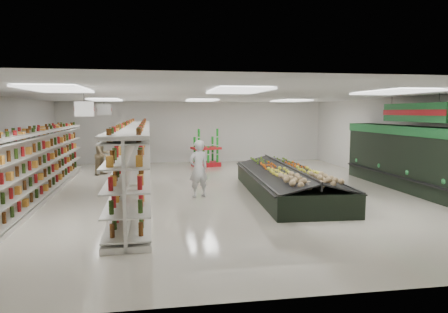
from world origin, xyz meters
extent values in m
plane|color=beige|center=(0.00, 0.00, 0.00)|extent=(16.00, 16.00, 0.00)
cube|color=white|center=(0.00, 0.00, 3.20)|extent=(14.00, 16.00, 0.02)
cube|color=silver|center=(0.00, 8.00, 1.60)|extent=(14.00, 0.02, 3.20)
cube|color=silver|center=(0.00, -8.00, 1.60)|extent=(14.00, 0.02, 3.20)
cube|color=silver|center=(7.00, 0.00, 1.60)|extent=(0.02, 16.00, 3.20)
cube|color=black|center=(6.55, -1.50, 1.10)|extent=(0.80, 8.00, 2.20)
cube|color=#1B682E|center=(6.53, -1.50, 2.05)|extent=(0.85, 8.00, 0.30)
cube|color=black|center=(6.30, -1.50, 0.55)|extent=(0.55, 7.80, 0.15)
cube|color=silver|center=(6.40, -1.50, 1.35)|extent=(0.45, 7.70, 0.03)
cube|color=silver|center=(6.40, -1.50, 1.65)|extent=(0.45, 7.70, 0.03)
cube|color=white|center=(-3.80, -2.00, 2.75)|extent=(0.50, 0.06, 0.40)
cube|color=#B1141B|center=(-3.80, -2.00, 2.75)|extent=(0.52, 0.02, 0.12)
cylinder|color=black|center=(-3.80, -2.00, 3.05)|extent=(0.01, 0.01, 0.50)
cube|color=white|center=(-3.80, 2.00, 2.75)|extent=(0.50, 0.06, 0.40)
cube|color=#B1141B|center=(-3.80, 2.00, 2.75)|extent=(0.52, 0.02, 0.12)
cylinder|color=black|center=(-3.80, 2.00, 3.05)|extent=(0.01, 0.01, 0.50)
cube|color=#1B682E|center=(6.25, -1.50, 2.65)|extent=(0.10, 3.20, 0.60)
cube|color=#B1141B|center=(6.19, -1.50, 2.65)|extent=(0.03, 3.20, 0.18)
cylinder|color=black|center=(6.25, -2.70, 3.05)|extent=(0.01, 0.01, 0.50)
cylinder|color=black|center=(6.25, -0.30, 3.05)|extent=(0.01, 0.01, 0.50)
cube|color=silver|center=(-5.64, -0.41, 0.06)|extent=(1.26, 12.14, 0.12)
cube|color=silver|center=(-5.64, -0.41, 1.01)|extent=(0.41, 12.11, 2.02)
cube|color=silver|center=(-5.64, -0.41, 2.06)|extent=(1.26, 12.14, 0.08)
cube|color=silver|center=(-5.87, -0.42, 0.18)|extent=(0.80, 12.02, 0.03)
cube|color=silver|center=(-5.87, -0.42, 0.62)|extent=(0.80, 12.02, 0.03)
cube|color=silver|center=(-5.87, -0.42, 1.07)|extent=(0.80, 12.02, 0.03)
cube|color=silver|center=(-5.87, -0.42, 1.51)|extent=(0.80, 12.02, 0.03)
cube|color=silver|center=(-5.87, -0.42, 1.95)|extent=(0.80, 12.02, 0.03)
cube|color=silver|center=(-5.40, -0.41, 0.18)|extent=(0.80, 12.02, 0.03)
cube|color=silver|center=(-5.40, -0.41, 0.62)|extent=(0.80, 12.02, 0.03)
cube|color=silver|center=(-5.40, -0.41, 1.07)|extent=(0.80, 12.02, 0.03)
cube|color=silver|center=(-5.40, -0.41, 1.51)|extent=(0.80, 12.02, 0.03)
cube|color=silver|center=(-5.40, -0.41, 1.95)|extent=(0.80, 12.02, 0.03)
cube|color=silver|center=(-2.63, 0.64, 0.06)|extent=(1.25, 12.87, 0.13)
cube|color=silver|center=(-2.63, 0.64, 1.07)|extent=(0.35, 12.85, 2.14)
cube|color=silver|center=(-2.63, 0.64, 2.19)|extent=(1.25, 12.87, 0.09)
cube|color=silver|center=(-2.88, 0.63, 0.19)|extent=(0.76, 12.75, 0.03)
cube|color=silver|center=(-2.88, 0.63, 0.66)|extent=(0.76, 12.75, 0.03)
cube|color=silver|center=(-2.88, 0.63, 1.13)|extent=(0.76, 12.75, 0.03)
cube|color=silver|center=(-2.88, 0.63, 1.60)|extent=(0.76, 12.75, 0.03)
cube|color=silver|center=(-2.88, 0.63, 2.07)|extent=(0.76, 12.75, 0.03)
cube|color=silver|center=(-2.38, 0.64, 0.19)|extent=(0.76, 12.75, 0.03)
cube|color=silver|center=(-2.38, 0.64, 0.66)|extent=(0.76, 12.75, 0.03)
cube|color=silver|center=(-2.38, 0.64, 1.13)|extent=(0.76, 12.75, 0.03)
cube|color=silver|center=(-2.38, 0.64, 1.60)|extent=(0.76, 12.75, 0.03)
cube|color=silver|center=(-2.38, 0.64, 2.07)|extent=(0.76, 12.75, 0.03)
cube|color=black|center=(2.23, -1.00, 0.33)|extent=(2.55, 6.60, 0.65)
cube|color=#262626|center=(1.15, -0.95, 0.67)|extent=(0.38, 6.50, 0.06)
cube|color=#262626|center=(3.30, -1.06, 0.67)|extent=(0.38, 6.50, 0.06)
cube|color=black|center=(1.65, -0.97, 0.76)|extent=(1.51, 6.46, 0.33)
cube|color=black|center=(2.81, -1.03, 0.76)|extent=(1.51, 6.46, 0.33)
cube|color=#262626|center=(2.23, -1.00, 0.85)|extent=(0.36, 6.40, 0.23)
cube|color=#B1141B|center=(0.44, 6.13, 0.11)|extent=(1.44, 1.13, 0.21)
cube|color=red|center=(0.44, 6.13, 0.90)|extent=(1.50, 1.20, 0.11)
imported|color=white|center=(-0.63, -0.94, 0.90)|extent=(0.77, 0.64, 1.80)
imported|color=tan|center=(-4.20, 4.18, 0.87)|extent=(0.87, 1.00, 1.75)
camera|label=1|loc=(-1.83, -13.25, 2.67)|focal=32.00mm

